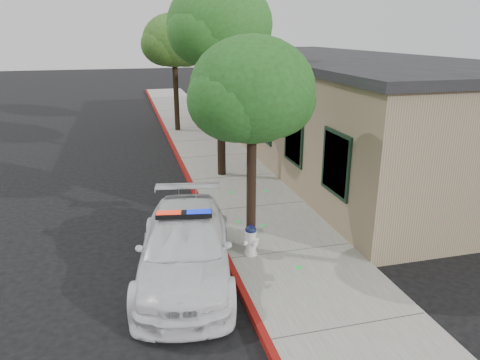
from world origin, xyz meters
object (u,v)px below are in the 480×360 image
object	(u,v)px
street_tree_far	(174,43)
fire_hydrant	(251,240)
street_tree_near	(252,95)
police_car	(185,247)
street_tree_mid	(220,29)
clapboard_building	(328,104)

from	to	relation	value
street_tree_far	fire_hydrant	bearing A→B (deg)	-90.33
street_tree_far	street_tree_near	bearing A→B (deg)	-90.06
police_car	fire_hydrant	distance (m)	1.64
police_car	street_tree_near	size ratio (longest dim) A/B	1.03
street_tree_mid	street_tree_far	xyz separation A→B (m)	(-0.61, 8.21, -0.63)
police_car	street_tree_far	bearing A→B (deg)	93.43
clapboard_building	street_tree_mid	distance (m)	6.71
street_tree_near	clapboard_building	bearing A→B (deg)	55.57
police_car	street_tree_near	world-z (taller)	street_tree_near
clapboard_building	fire_hydrant	world-z (taller)	clapboard_building
street_tree_mid	police_car	bearing A→B (deg)	-108.73
clapboard_building	police_car	bearing A→B (deg)	-129.45
fire_hydrant	street_tree_near	xyz separation A→B (m)	(0.07, 0.20, 3.36)
clapboard_building	fire_hydrant	bearing A→B (deg)	-124.14
clapboard_building	police_car	size ratio (longest dim) A/B	4.04
street_tree_near	street_tree_mid	distance (m)	6.34
street_tree_mid	street_tree_far	bearing A→B (deg)	94.22
police_car	street_tree_mid	world-z (taller)	street_tree_mid
clapboard_building	street_tree_near	world-z (taller)	street_tree_near
fire_hydrant	street_tree_mid	world-z (taller)	street_tree_mid
clapboard_building	street_tree_far	size ratio (longest dim) A/B	3.51
fire_hydrant	street_tree_near	world-z (taller)	street_tree_near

